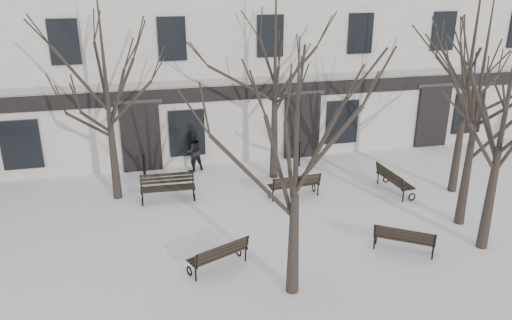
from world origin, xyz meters
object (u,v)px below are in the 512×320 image
object	(u,v)px
tree_2	(509,93)
bench_5	(394,180)
bench_4	(295,184)
tree_3	(481,85)
tree_1	(296,143)
bench_1	(219,254)
bench_2	(404,238)
bench_3	(168,187)

from	to	relation	value
tree_2	bench_5	xyz separation A→B (m)	(-0.65, 4.34, -4.25)
bench_4	bench_5	bearing A→B (deg)	169.25
tree_3	bench_4	distance (m)	7.05
bench_5	tree_3	bearing A→B (deg)	-164.65
tree_1	bench_1	bearing A→B (deg)	138.74
bench_2	bench_3	bearing A→B (deg)	-4.60
bench_3	bench_5	distance (m)	8.43
bench_2	bench_4	bearing A→B (deg)	-31.80
bench_2	bench_4	distance (m)	4.90
tree_2	tree_3	xyz separation A→B (m)	(0.29, 1.55, -0.11)
bench_3	bench_4	size ratio (longest dim) A/B	1.03
tree_1	bench_4	bearing A→B (deg)	71.61
tree_2	bench_3	distance (m)	11.41
tree_2	bench_5	distance (m)	6.11
tree_1	bench_5	distance (m)	8.40
bench_1	bench_2	world-z (taller)	bench_2
bench_3	tree_3	bearing A→B (deg)	-21.71
tree_3	tree_1	bearing A→B (deg)	-160.42
tree_3	bench_1	bearing A→B (deg)	-174.00
bench_3	bench_1	bearing A→B (deg)	-76.15
tree_1	bench_3	bearing A→B (deg)	112.90
tree_2	bench_2	xyz separation A→B (m)	(-2.49, 0.27, -4.28)
tree_1	bench_1	size ratio (longest dim) A/B	3.57
tree_1	tree_3	bearing A→B (deg)	19.58
bench_3	bench_5	world-z (taller)	bench_3
tree_3	bench_2	bearing A→B (deg)	-155.30
tree_3	bench_2	distance (m)	5.17
tree_1	bench_1	world-z (taller)	tree_1
tree_2	bench_3	bearing A→B (deg)	147.94
bench_1	tree_3	bearing A→B (deg)	162.50
bench_1	tree_1	bearing A→B (deg)	115.24
tree_1	bench_5	bearing A→B (deg)	42.38
tree_1	tree_2	size ratio (longest dim) A/B	0.86
bench_2	bench_3	size ratio (longest dim) A/B	0.90
tree_3	bench_3	bearing A→B (deg)	156.27
bench_1	bench_3	world-z (taller)	bench_3
tree_1	bench_3	size ratio (longest dim) A/B	3.29
bench_1	bench_3	size ratio (longest dim) A/B	0.92
tree_1	tree_3	world-z (taller)	tree_3
bench_3	tree_2	bearing A→B (deg)	-30.04
tree_3	tree_2	bearing A→B (deg)	-100.69
tree_2	bench_2	world-z (taller)	tree_2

